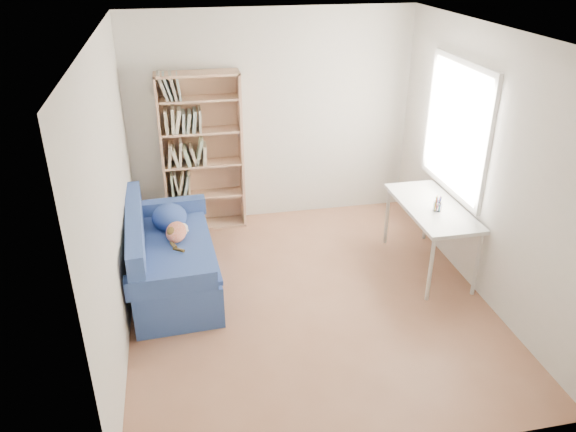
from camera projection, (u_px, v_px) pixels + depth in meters
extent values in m
plane|color=#925D41|center=(308.00, 298.00, 5.72)|extent=(4.00, 4.00, 0.00)
cube|color=silver|center=(272.00, 118.00, 6.89)|extent=(3.50, 0.04, 2.60)
cube|color=silver|center=(387.00, 307.00, 3.39)|extent=(3.50, 0.04, 2.60)
cube|color=silver|center=(112.00, 196.00, 4.83)|extent=(0.04, 4.00, 2.60)
cube|color=silver|center=(485.00, 166.00, 5.45)|extent=(0.04, 4.00, 2.60)
cube|color=white|center=(313.00, 33.00, 4.56)|extent=(3.50, 4.00, 0.04)
cube|color=white|center=(458.00, 128.00, 5.89)|extent=(0.01, 1.20, 1.30)
cube|color=navy|center=(173.00, 267.00, 5.85)|extent=(0.91, 1.77, 0.43)
cube|color=navy|center=(135.00, 234.00, 5.60)|extent=(0.24, 1.73, 0.42)
cube|color=navy|center=(169.00, 208.00, 6.40)|extent=(0.82, 0.20, 0.19)
cube|color=navy|center=(172.00, 283.00, 5.02)|extent=(0.82, 0.20, 0.19)
cube|color=navy|center=(173.00, 247.00, 5.75)|extent=(0.88, 1.63, 0.05)
ellipsoid|color=#2F4B98|center=(169.00, 217.00, 6.08)|extent=(0.38, 0.41, 0.28)
ellipsoid|color=#AA2A13|center=(176.00, 232.00, 5.82)|extent=(0.24, 0.40, 0.16)
ellipsoid|color=silver|center=(181.00, 228.00, 5.94)|extent=(0.14, 0.17, 0.10)
ellipsoid|color=#3B2A10|center=(173.00, 231.00, 5.76)|extent=(0.14, 0.20, 0.08)
sphere|color=#AA2A13|center=(177.00, 217.00, 6.05)|extent=(0.14, 0.14, 0.14)
cone|color=#AA2A13|center=(175.00, 210.00, 6.05)|extent=(0.06, 0.06, 0.07)
cone|color=#AA2A13|center=(175.00, 213.00, 5.99)|extent=(0.06, 0.06, 0.07)
cylinder|color=green|center=(177.00, 221.00, 6.00)|extent=(0.11, 0.04, 0.11)
cylinder|color=#3B2A10|center=(175.00, 245.00, 5.64)|extent=(0.08, 0.16, 0.05)
cube|color=tan|center=(163.00, 156.00, 6.65)|extent=(0.03, 0.30, 1.93)
cube|color=tan|center=(241.00, 151.00, 6.82)|extent=(0.03, 0.30, 1.93)
cube|color=tan|center=(197.00, 74.00, 6.31)|extent=(0.97, 0.30, 0.03)
cube|color=tan|center=(207.00, 224.00, 7.16)|extent=(0.97, 0.30, 0.03)
cube|color=tan|center=(202.00, 150.00, 6.86)|extent=(0.97, 0.02, 1.93)
cube|color=silver|center=(432.00, 207.00, 5.95)|extent=(0.60, 1.31, 0.04)
cylinder|color=silver|center=(427.00, 212.00, 6.69)|extent=(0.04, 0.04, 0.71)
cylinder|color=silver|center=(477.00, 264.00, 5.63)|extent=(0.04, 0.04, 0.71)
cylinder|color=silver|center=(387.00, 216.00, 6.60)|extent=(0.04, 0.04, 0.71)
cylinder|color=silver|center=(430.00, 270.00, 5.54)|extent=(0.04, 0.04, 0.71)
cylinder|color=white|center=(437.00, 206.00, 5.80)|extent=(0.09, 0.09, 0.10)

